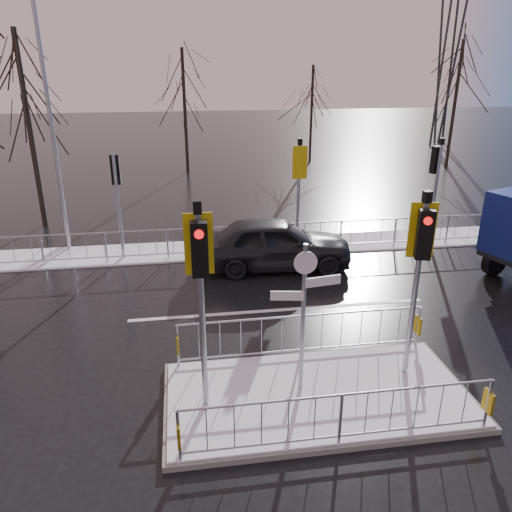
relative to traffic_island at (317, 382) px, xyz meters
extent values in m
plane|color=black|center=(0.01, -0.01, -0.39)|extent=(120.00, 120.00, 0.00)
cube|color=white|center=(0.01, 8.59, -0.37)|extent=(30.00, 2.00, 0.04)
cube|color=silver|center=(0.01, 3.79, -0.39)|extent=(8.00, 0.15, 0.01)
cube|color=slate|center=(0.01, -0.01, -0.33)|extent=(6.00, 3.00, 0.12)
cube|color=white|center=(0.01, -0.01, -0.26)|extent=(5.85, 2.85, 0.03)
cube|color=gold|center=(-2.69, -1.39, 0.28)|extent=(0.05, 0.28, 0.42)
cube|color=gold|center=(2.71, -1.39, 0.28)|extent=(0.05, 0.28, 0.42)
cube|color=gold|center=(-2.69, 1.37, 0.28)|extent=(0.05, 0.28, 0.42)
cube|color=gold|center=(2.71, 1.37, 0.28)|extent=(0.05, 0.28, 0.42)
cylinder|color=#999DA7|center=(-2.19, -0.01, 1.63)|extent=(0.11, 0.11, 3.80)
cube|color=black|center=(-2.19, -0.19, 2.98)|extent=(0.28, 0.22, 0.95)
cylinder|color=red|center=(-2.19, -0.30, 3.28)|extent=(0.16, 0.04, 0.16)
cube|color=gold|center=(-2.19, 0.06, 2.98)|extent=(0.50, 0.03, 1.10)
cube|color=black|center=(-2.19, -0.01, 3.65)|extent=(0.14, 0.14, 0.22)
cylinder|color=#999DA7|center=(2.01, 0.39, 1.58)|extent=(0.11, 0.11, 3.70)
cube|color=black|center=(1.96, 0.22, 2.88)|extent=(0.33, 0.28, 0.95)
cylinder|color=red|center=(1.94, 0.11, 3.18)|extent=(0.16, 0.08, 0.16)
cube|color=gold|center=(2.03, 0.46, 2.88)|extent=(0.49, 0.16, 1.10)
cube|color=black|center=(2.01, 0.39, 3.55)|extent=(0.14, 0.14, 0.22)
cylinder|color=#999DA7|center=(-0.29, 0.19, 1.28)|extent=(0.09, 0.09, 3.10)
cube|color=silver|center=(0.06, 0.19, 2.08)|extent=(0.70, 0.14, 0.18)
cube|color=silver|center=(-0.61, 0.19, 1.83)|extent=(0.62, 0.15, 0.18)
cylinder|color=silver|center=(-0.29, 0.16, 2.48)|extent=(0.44, 0.03, 0.44)
cylinder|color=#999DA7|center=(-4.49, 8.29, 1.40)|extent=(0.11, 0.11, 3.50)
cube|color=black|center=(-4.49, 8.47, 2.60)|extent=(0.28, 0.22, 0.95)
cylinder|color=red|center=(-4.49, 8.58, 2.90)|extent=(0.16, 0.04, 0.16)
cylinder|color=#999DA7|center=(1.51, 8.29, 1.45)|extent=(0.11, 0.11, 3.60)
cube|color=black|center=(1.51, 8.47, 2.70)|extent=(0.28, 0.22, 0.95)
cylinder|color=red|center=(1.51, 8.58, 3.00)|extent=(0.16, 0.04, 0.16)
cube|color=gold|center=(1.51, 8.22, 2.70)|extent=(0.50, 0.03, 1.10)
cube|color=black|center=(1.51, 8.29, 3.37)|extent=(0.14, 0.14, 0.22)
cylinder|color=#999DA7|center=(6.51, 8.29, 1.40)|extent=(0.11, 0.11, 3.50)
cube|color=black|center=(6.46, 8.46, 2.60)|extent=(0.33, 0.28, 0.95)
cylinder|color=red|center=(6.44, 8.57, 2.90)|extent=(0.16, 0.08, 0.16)
cube|color=black|center=(6.51, 8.29, 3.27)|extent=(0.14, 0.14, 0.22)
imported|color=black|center=(0.43, 6.75, 0.43)|extent=(4.96, 2.25, 1.65)
cylinder|color=black|center=(7.06, 5.13, 0.06)|extent=(0.93, 0.55, 0.90)
cylinder|color=black|center=(-7.99, 12.49, 3.29)|extent=(0.20, 0.20, 7.36)
cylinder|color=black|center=(-1.99, 21.99, 3.06)|extent=(0.19, 0.19, 6.90)
cylinder|color=black|center=(6.01, 23.99, 2.60)|extent=(0.16, 0.16, 5.98)
cylinder|color=black|center=(14.01, 20.99, 3.29)|extent=(0.20, 0.20, 7.36)
cylinder|color=#999DA7|center=(-6.49, 9.49, 3.71)|extent=(0.14, 0.14, 8.20)
cylinder|color=#2D3033|center=(18.61, 30.59, 9.61)|extent=(1.18, 1.18, 19.97)
cylinder|color=#2D3033|center=(17.41, 30.59, 9.61)|extent=(1.18, 1.18, 19.97)
cylinder|color=#2D3033|center=(18.61, 29.39, 9.61)|extent=(1.18, 1.18, 19.97)
cylinder|color=#2D3033|center=(17.41, 29.39, 9.61)|extent=(1.18, 1.18, 19.97)
camera|label=1|loc=(-2.42, -7.91, 5.89)|focal=35.00mm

